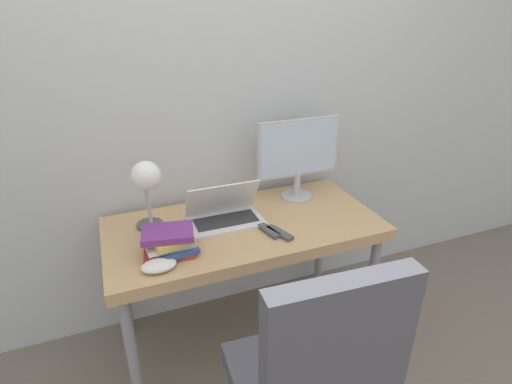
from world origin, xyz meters
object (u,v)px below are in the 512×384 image
Objects in this scene: desk_lamp at (147,182)px; game_controller at (159,265)px; monitor at (298,153)px; book_stack at (170,241)px; laptop at (225,214)px.

game_controller is at bearing -93.24° from desk_lamp.
book_stack is (-0.78, -0.30, -0.21)m from monitor.
laptop is 0.54m from monitor.
book_stack is 1.67× the size of game_controller.
desk_lamp is (-0.83, -0.16, 0.03)m from monitor.
laptop is at bearing 37.17° from game_controller.
desk_lamp is at bearing -174.86° from laptop.
desk_lamp is 0.37m from game_controller.
book_stack is 0.14m from game_controller.
desk_lamp is 1.61× the size of book_stack.
monitor is 1.22× the size of desk_lamp.
desk_lamp is 0.28m from book_stack.
book_stack is at bearing -151.00° from laptop.
laptop reaches higher than book_stack.
book_stack reaches higher than game_controller.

